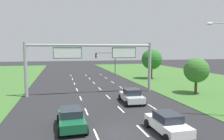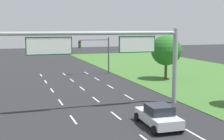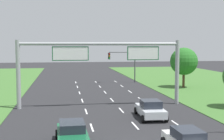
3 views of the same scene
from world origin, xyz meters
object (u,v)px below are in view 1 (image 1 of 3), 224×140
(car_lead_silver, at_px, (132,96))
(roadside_tree_mid, at_px, (196,70))
(car_mid_lane, at_px, (167,123))
(traffic_light_mast, at_px, (107,59))
(sign_gantry, at_px, (93,58))
(car_near_red, at_px, (71,118))
(roadside_tree_far, at_px, (152,59))

(car_lead_silver, bearing_deg, roadside_tree_mid, 17.80)
(car_mid_lane, distance_m, traffic_light_mast, 35.46)
(traffic_light_mast, relative_size, roadside_tree_mid, 1.14)
(car_lead_silver, xyz_separation_m, sign_gantry, (-3.57, 5.95, 4.12))
(car_mid_lane, bearing_deg, traffic_light_mast, 83.83)
(car_near_red, height_order, roadside_tree_mid, roadside_tree_mid)
(sign_gantry, relative_size, roadside_tree_mid, 3.50)
(traffic_light_mast, height_order, roadside_tree_far, roadside_tree_far)
(roadside_tree_mid, bearing_deg, roadside_tree_far, 89.07)
(car_near_red, distance_m, sign_gantry, 13.64)
(roadside_tree_far, bearing_deg, car_mid_lane, -111.47)
(car_lead_silver, relative_size, sign_gantry, 0.26)
(traffic_light_mast, bearing_deg, car_mid_lane, -95.06)
(traffic_light_mast, distance_m, roadside_tree_mid, 24.27)
(car_lead_silver, distance_m, roadside_tree_mid, 10.85)
(car_mid_lane, height_order, roadside_tree_far, roadside_tree_far)
(car_lead_silver, relative_size, roadside_tree_mid, 0.90)
(roadside_tree_far, bearing_deg, car_lead_silver, -119.76)
(car_near_red, distance_m, traffic_light_mast, 34.03)
(car_mid_lane, height_order, roadside_tree_mid, roadside_tree_mid)
(car_mid_lane, xyz_separation_m, traffic_light_mast, (3.11, 35.19, 3.09))
(car_mid_lane, height_order, traffic_light_mast, traffic_light_mast)
(sign_gantry, height_order, traffic_light_mast, sign_gantry)
(sign_gantry, relative_size, roadside_tree_far, 2.83)
(car_near_red, relative_size, roadside_tree_far, 0.72)
(car_lead_silver, xyz_separation_m, roadside_tree_mid, (10.20, 2.79, 2.44))
(car_lead_silver, xyz_separation_m, roadside_tree_far, (10.45, 18.28, 3.21))
(car_near_red, bearing_deg, car_lead_silver, 41.20)
(car_near_red, distance_m, car_lead_silver, 9.68)
(roadside_tree_far, bearing_deg, sign_gantry, -138.68)
(car_mid_lane, distance_m, roadside_tree_mid, 16.28)
(car_near_red, height_order, traffic_light_mast, traffic_light_mast)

